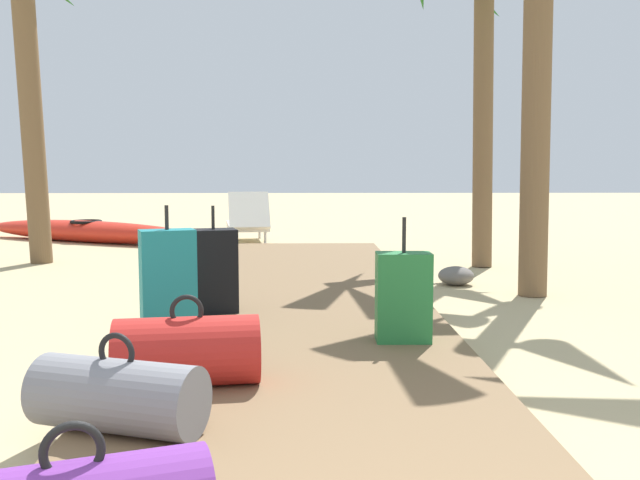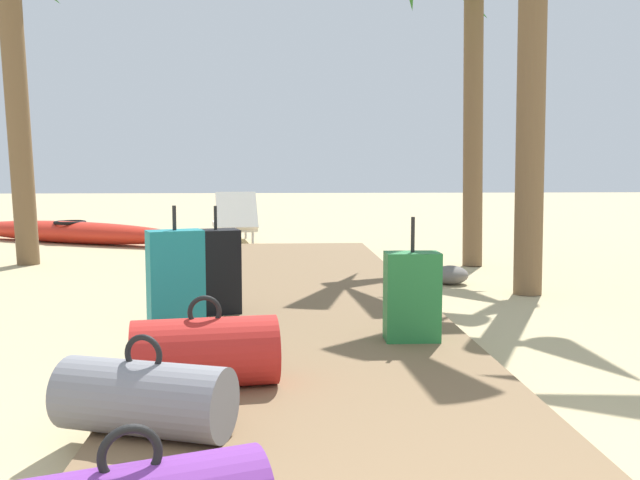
# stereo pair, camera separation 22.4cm
# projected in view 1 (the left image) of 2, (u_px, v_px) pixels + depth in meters

# --- Properties ---
(ground_plane) EXTENTS (60.00, 60.00, 0.00)m
(ground_plane) POSITION_uv_depth(u_px,v_px,m) (306.00, 346.00, 4.43)
(ground_plane) COLOR tan
(boardwalk) EXTENTS (1.96, 9.26, 0.08)m
(boardwalk) POSITION_uv_depth(u_px,v_px,m) (306.00, 311.00, 5.35)
(boardwalk) COLOR brown
(boardwalk) RESTS_ON ground
(suitcase_teal) EXTENTS (0.38, 0.29, 0.84)m
(suitcase_teal) POSITION_uv_depth(u_px,v_px,m) (167.00, 284.00, 4.28)
(suitcase_teal) COLOR #197A7F
(suitcase_teal) RESTS_ON boardwalk
(duffel_bag_grey) EXTENTS (0.75, 0.50, 0.41)m
(duffel_bag_grey) POSITION_uv_depth(u_px,v_px,m) (117.00, 395.00, 2.76)
(duffel_bag_grey) COLOR slate
(duffel_bag_grey) RESTS_ON boardwalk
(duffel_bag_red) EXTENTS (0.74, 0.43, 0.45)m
(duffel_bag_red) POSITION_uv_depth(u_px,v_px,m) (186.00, 351.00, 3.36)
(duffel_bag_red) COLOR red
(duffel_bag_red) RESTS_ON boardwalk
(suitcase_black) EXTENTS (0.38, 0.32, 0.79)m
(suitcase_black) POSITION_uv_depth(u_px,v_px,m) (213.00, 271.00, 5.10)
(suitcase_black) COLOR black
(suitcase_black) RESTS_ON boardwalk
(suitcase_green) EXTENTS (0.34, 0.20, 0.77)m
(suitcase_green) POSITION_uv_depth(u_px,v_px,m) (403.00, 297.00, 4.23)
(suitcase_green) COLOR #237538
(suitcase_green) RESTS_ON boardwalk
(lounge_chair) EXTENTS (0.81, 1.58, 0.81)m
(lounge_chair) POSITION_uv_depth(u_px,v_px,m) (247.00, 222.00, 10.69)
(lounge_chair) COLOR white
(lounge_chair) RESTS_ON ground
(kayak) EXTENTS (4.08, 2.45, 0.35)m
(kayak) POSITION_uv_depth(u_px,v_px,m) (86.00, 231.00, 10.89)
(kayak) COLOR red
(kayak) RESTS_ON ground
(rock_right_far) EXTENTS (0.43, 0.42, 0.19)m
(rock_right_far) POSITION_uv_depth(u_px,v_px,m) (456.00, 276.00, 6.80)
(rock_right_far) COLOR slate
(rock_right_far) RESTS_ON ground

